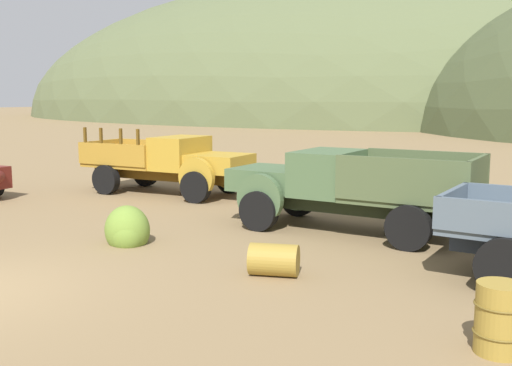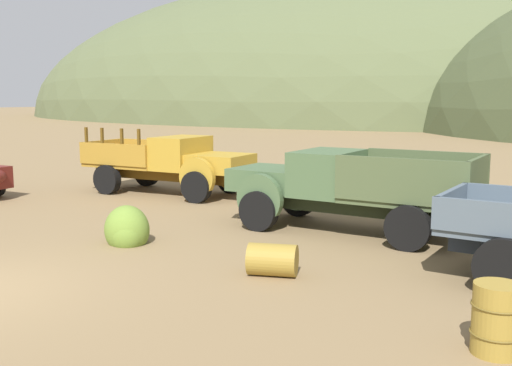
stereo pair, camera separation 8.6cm
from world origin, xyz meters
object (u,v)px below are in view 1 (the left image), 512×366
truck_weathered_green (333,188)px  oil_drum_tipped (274,260)px  truck_mustard (178,164)px  oil_drum_spare (500,318)px

truck_weathered_green → oil_drum_tipped: size_ratio=5.87×
truck_mustard → truck_weathered_green: size_ratio=0.99×
truck_weathered_green → oil_drum_tipped: bearing=98.8°
truck_weathered_green → oil_drum_tipped: 4.12m
truck_mustard → oil_drum_tipped: truck_mustard is taller
oil_drum_spare → oil_drum_tipped: oil_drum_spare is taller
truck_weathered_green → oil_drum_spare: 7.14m
oil_drum_spare → truck_mustard: bearing=147.0°
truck_weathered_green → oil_drum_tipped: (0.73, -3.99, -0.72)m
oil_drum_tipped → oil_drum_spare: bearing=-17.9°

